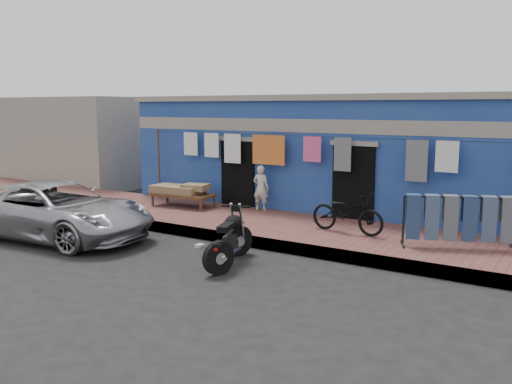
% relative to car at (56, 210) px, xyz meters
% --- Properties ---
extents(ground, '(80.00, 80.00, 0.00)m').
position_rel_car_xyz_m(ground, '(4.08, 0.22, -0.68)').
color(ground, black).
rests_on(ground, ground).
extents(sidewalk, '(28.00, 3.00, 0.25)m').
position_rel_car_xyz_m(sidewalk, '(4.08, 3.22, -0.56)').
color(sidewalk, brown).
rests_on(sidewalk, ground).
extents(curb, '(28.00, 0.10, 0.25)m').
position_rel_car_xyz_m(curb, '(4.08, 1.77, -0.56)').
color(curb, gray).
rests_on(curb, ground).
extents(building, '(12.20, 5.20, 3.36)m').
position_rel_car_xyz_m(building, '(4.08, 7.20, 1.00)').
color(building, navy).
rests_on(building, ground).
extents(neighbor_left, '(6.00, 5.00, 3.40)m').
position_rel_car_xyz_m(neighbor_left, '(-6.92, 7.22, 1.02)').
color(neighbor_left, '#9E9384').
rests_on(neighbor_left, ground).
extents(clothesline, '(10.06, 0.06, 2.10)m').
position_rel_car_xyz_m(clothesline, '(3.86, 4.47, 1.13)').
color(clothesline, brown).
rests_on(clothesline, sidewalk).
extents(car, '(5.04, 2.72, 1.36)m').
position_rel_car_xyz_m(car, '(0.00, 0.00, 0.00)').
color(car, '#A7A7AC').
rests_on(car, ground).
extents(seated_person, '(0.47, 0.34, 1.23)m').
position_rel_car_xyz_m(seated_person, '(2.83, 4.40, 0.18)').
color(seated_person, beige).
rests_on(seated_person, sidewalk).
extents(bicycle, '(1.78, 0.76, 1.12)m').
position_rel_car_xyz_m(bicycle, '(5.87, 3.19, 0.13)').
color(bicycle, black).
rests_on(bicycle, sidewalk).
extents(motorcycle, '(1.61, 2.04, 1.09)m').
position_rel_car_xyz_m(motorcycle, '(4.61, 0.43, -0.14)').
color(motorcycle, black).
rests_on(motorcycle, ground).
extents(charpoy, '(2.00, 1.15, 0.63)m').
position_rel_car_xyz_m(charpoy, '(0.67, 3.71, -0.11)').
color(charpoy, brown).
rests_on(charpoy, sidewalk).
extents(jeans_rack, '(2.60, 2.11, 1.09)m').
position_rel_car_xyz_m(jeans_rack, '(8.26, 3.20, 0.11)').
color(jeans_rack, black).
rests_on(jeans_rack, sidewalk).
extents(litter_a, '(0.21, 0.20, 0.08)m').
position_rel_car_xyz_m(litter_a, '(4.07, 1.25, -0.64)').
color(litter_a, silver).
rests_on(litter_a, ground).
extents(litter_b, '(0.21, 0.21, 0.09)m').
position_rel_car_xyz_m(litter_b, '(4.26, 1.14, -0.64)').
color(litter_b, silver).
rests_on(litter_b, ground).
extents(litter_c, '(0.15, 0.19, 0.07)m').
position_rel_car_xyz_m(litter_c, '(3.31, 1.13, -0.64)').
color(litter_c, silver).
rests_on(litter_c, ground).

